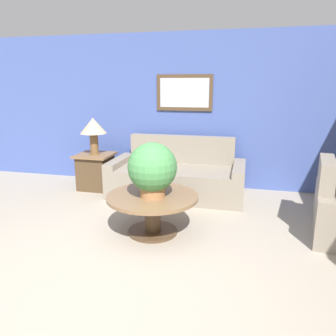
{
  "coord_description": "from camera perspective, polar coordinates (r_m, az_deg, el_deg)",
  "views": [
    {
      "loc": [
        1.15,
        -2.25,
        1.76
      ],
      "look_at": [
        0.1,
        2.1,
        0.61
      ],
      "focal_mm": 35.0,
      "sensor_mm": 36.0,
      "label": 1
    }
  ],
  "objects": [
    {
      "name": "table_lamp",
      "position": [
        5.63,
        -12.88,
        6.8
      ],
      "size": [
        0.44,
        0.44,
        0.61
      ],
      "color": "brown",
      "rests_on": "side_table"
    },
    {
      "name": "potted_plant_on_table",
      "position": [
        3.75,
        -2.74,
        -0.12
      ],
      "size": [
        0.57,
        0.57,
        0.64
      ],
      "color": "#9E6B42",
      "rests_on": "coffee_table"
    },
    {
      "name": "side_table",
      "position": [
        5.77,
        -12.48,
        -0.49
      ],
      "size": [
        0.59,
        0.59,
        0.61
      ],
      "color": "#4C3823",
      "rests_on": "ground_plane"
    },
    {
      "name": "coffee_table",
      "position": [
        3.95,
        -2.71,
        -6.54
      ],
      "size": [
        1.09,
        1.09,
        0.48
      ],
      "color": "#4C3823",
      "rests_on": "ground_plane"
    },
    {
      "name": "ground_plane",
      "position": [
        3.08,
        -11.75,
        -20.82
      ],
      "size": [
        20.0,
        20.0,
        0.0
      ],
      "primitive_type": "plane",
      "color": "gray"
    },
    {
      "name": "wall_back",
      "position": [
        5.75,
        2.1,
        9.87
      ],
      "size": [
        7.94,
        0.09,
        2.6
      ],
      "color": "#42569E",
      "rests_on": "ground_plane"
    },
    {
      "name": "couch_main",
      "position": [
        5.32,
        1.61,
        -1.61
      ],
      "size": [
        2.14,
        0.98,
        0.92
      ],
      "color": "gray",
      "rests_on": "ground_plane"
    }
  ]
}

